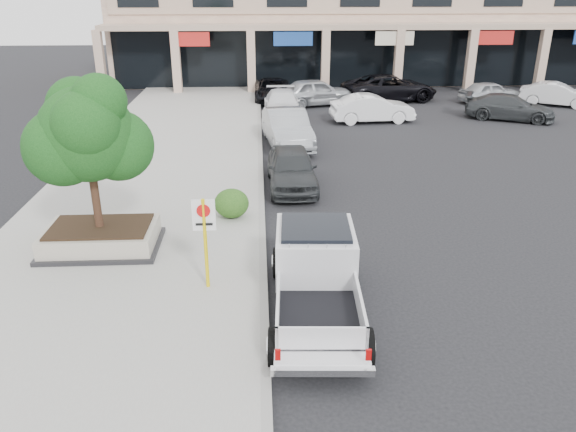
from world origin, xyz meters
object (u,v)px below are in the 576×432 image
object	(u,v)px
no_parking_sign	(205,231)
lot_car_c	(510,107)
lot_car_d	(390,88)
lot_car_e	(490,92)
planter_tree	(94,133)
lot_car_f	(556,94)
curb_car_d	(272,90)
curb_car_c	(282,104)
lot_car_a	(316,92)
pickup_truck	(317,280)
lot_car_b	(372,108)
planter	(101,237)
curb_car_b	(287,128)
curb_car_a	(292,168)

from	to	relation	value
no_parking_sign	lot_car_c	size ratio (longest dim) A/B	0.49
lot_car_d	lot_car_e	bearing A→B (deg)	-110.10
planter_tree	lot_car_f	size ratio (longest dim) A/B	0.95
lot_car_c	lot_car_f	bearing A→B (deg)	-26.42
planter_tree	curb_car_d	bearing A→B (deg)	76.37
curb_car_c	lot_car_a	size ratio (longest dim) A/B	1.01
pickup_truck	curb_car_d	world-z (taller)	pickup_truck
lot_car_a	lot_car_f	size ratio (longest dim) A/B	1.15
lot_car_b	lot_car_c	xyz separation A→B (m)	(7.70, 0.15, -0.05)
planter_tree	pickup_truck	bearing A→B (deg)	-32.84
no_parking_sign	lot_car_d	distance (m)	25.48
no_parking_sign	lot_car_e	xyz separation A→B (m)	(15.91, 22.66, -0.96)
pickup_truck	curb_car_c	xyz separation A→B (m)	(0.10, 20.54, -0.17)
planter	curb_car_d	size ratio (longest dim) A/B	0.66
lot_car_f	lot_car_c	bearing A→B (deg)	158.11
lot_car_a	no_parking_sign	bearing A→B (deg)	152.26
planter_tree	lot_car_b	distance (m)	18.79
curb_car_b	lot_car_b	bearing A→B (deg)	36.62
no_parking_sign	lot_car_b	bearing A→B (deg)	67.20
no_parking_sign	curb_car_a	xyz separation A→B (m)	(2.51, 7.54, -0.90)
curb_car_b	lot_car_d	world-z (taller)	same
no_parking_sign	lot_car_e	world-z (taller)	no_parking_sign
lot_car_d	curb_car_b	bearing A→B (deg)	133.42
planter_tree	lot_car_f	bearing A→B (deg)	40.12
curb_car_d	lot_car_d	size ratio (longest dim) A/B	0.81
no_parking_sign	lot_car_a	distance (m)	22.97
pickup_truck	lot_car_d	xyz separation A→B (m)	(7.15, 24.65, -0.04)
planter_tree	lot_car_f	xyz separation A→B (m)	(22.67, 19.11, -2.72)
no_parking_sign	curb_car_b	distance (m)	13.55
planter	curb_car_b	world-z (taller)	curb_car_b
lot_car_e	lot_car_c	bearing A→B (deg)	156.60
no_parking_sign	pickup_truck	distance (m)	2.90
planter	no_parking_sign	xyz separation A→B (m)	(3.14, -2.33, 1.16)
curb_car_b	curb_car_c	distance (m)	6.17
curb_car_a	lot_car_b	bearing A→B (deg)	63.14
pickup_truck	lot_car_a	size ratio (longest dim) A/B	1.15
lot_car_b	lot_car_e	bearing A→B (deg)	-64.86
lot_car_e	curb_car_b	bearing A→B (deg)	110.58
curb_car_a	lot_car_d	distance (m)	17.54
lot_car_c	lot_car_d	distance (m)	7.81
planter	lot_car_c	xyz separation A→B (m)	(18.34, 15.65, 0.21)
planter	planter_tree	xyz separation A→B (m)	(0.13, 0.15, 2.94)
curb_car_b	lot_car_c	bearing A→B (deg)	14.01
curb_car_b	lot_car_e	size ratio (longest dim) A/B	1.29
lot_car_c	lot_car_b	bearing A→B (deg)	115.78
curb_car_a	lot_car_c	distance (m)	16.43
curb_car_c	lot_car_c	distance (m)	12.61
planter_tree	lot_car_a	xyz separation A→B (m)	(7.93, 19.94, -2.59)
pickup_truck	lot_car_b	xyz separation A→B (m)	(4.93, 18.95, -0.14)
lot_car_c	curb_car_b	bearing A→B (deg)	135.25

